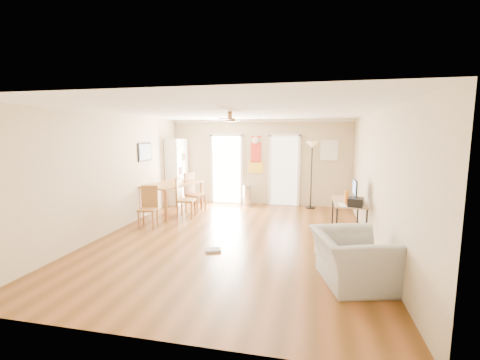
% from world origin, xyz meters
% --- Properties ---
extents(floor, '(7.00, 7.00, 0.00)m').
position_xyz_m(floor, '(0.00, 0.00, 0.00)').
color(floor, brown).
rests_on(floor, ground).
extents(ceiling, '(5.50, 7.00, 0.00)m').
position_xyz_m(ceiling, '(0.00, 0.00, 2.60)').
color(ceiling, silver).
rests_on(ceiling, floor).
extents(wall_back, '(5.50, 0.04, 2.60)m').
position_xyz_m(wall_back, '(0.00, 3.50, 1.30)').
color(wall_back, beige).
rests_on(wall_back, floor).
extents(wall_front, '(5.50, 0.04, 2.60)m').
position_xyz_m(wall_front, '(0.00, -3.50, 1.30)').
color(wall_front, beige).
rests_on(wall_front, floor).
extents(wall_left, '(0.04, 7.00, 2.60)m').
position_xyz_m(wall_left, '(-2.75, 0.00, 1.30)').
color(wall_left, beige).
rests_on(wall_left, floor).
extents(wall_right, '(0.04, 7.00, 2.60)m').
position_xyz_m(wall_right, '(2.75, 0.00, 1.30)').
color(wall_right, beige).
rests_on(wall_right, floor).
extents(crown_molding, '(5.50, 7.00, 0.08)m').
position_xyz_m(crown_molding, '(0.00, 0.00, 2.56)').
color(crown_molding, white).
rests_on(crown_molding, wall_back).
extents(kitchen_doorway, '(0.90, 0.10, 2.10)m').
position_xyz_m(kitchen_doorway, '(-1.05, 3.48, 1.05)').
color(kitchen_doorway, white).
rests_on(kitchen_doorway, wall_back).
extents(bathroom_doorway, '(0.80, 0.10, 2.10)m').
position_xyz_m(bathroom_doorway, '(0.75, 3.48, 1.05)').
color(bathroom_doorway, white).
rests_on(bathroom_doorway, wall_back).
extents(wall_decal, '(0.46, 0.03, 1.10)m').
position_xyz_m(wall_decal, '(-0.13, 3.48, 1.55)').
color(wall_decal, red).
rests_on(wall_decal, wall_back).
extents(ac_grille, '(0.50, 0.04, 0.60)m').
position_xyz_m(ac_grille, '(2.05, 3.47, 1.70)').
color(ac_grille, white).
rests_on(ac_grille, wall_back).
extents(framed_poster, '(0.04, 0.66, 0.48)m').
position_xyz_m(framed_poster, '(-2.73, 1.40, 1.70)').
color(framed_poster, black).
rests_on(framed_poster, wall_left).
extents(ceiling_fan, '(1.24, 1.24, 0.20)m').
position_xyz_m(ceiling_fan, '(0.00, -0.30, 2.43)').
color(ceiling_fan, '#593819').
rests_on(ceiling_fan, ceiling).
extents(bookshelf, '(0.67, 0.99, 2.02)m').
position_xyz_m(bookshelf, '(-2.53, 3.01, 1.01)').
color(bookshelf, white).
rests_on(bookshelf, floor).
extents(dining_table, '(1.40, 1.88, 0.84)m').
position_xyz_m(dining_table, '(-2.15, 1.71, 0.42)').
color(dining_table, '#AC6937').
rests_on(dining_table, floor).
extents(dining_chair_right_a, '(0.55, 0.55, 1.08)m').
position_xyz_m(dining_chair_right_a, '(-1.60, 2.09, 0.54)').
color(dining_chair_right_a, '#905D2E').
rests_on(dining_chair_right_a, floor).
extents(dining_chair_right_b, '(0.46, 0.46, 1.03)m').
position_xyz_m(dining_chair_right_b, '(-1.60, 1.39, 0.52)').
color(dining_chair_right_b, '#975C30').
rests_on(dining_chair_right_b, floor).
extents(dining_chair_near, '(0.45, 0.45, 0.96)m').
position_xyz_m(dining_chair_near, '(-2.15, 0.37, 0.48)').
color(dining_chair_near, olive).
rests_on(dining_chair_near, floor).
extents(trash_can, '(0.36, 0.36, 0.61)m').
position_xyz_m(trash_can, '(-0.32, 3.22, 0.31)').
color(trash_can, silver).
rests_on(trash_can, floor).
extents(torchiere_lamp, '(0.42, 0.42, 1.96)m').
position_xyz_m(torchiere_lamp, '(1.56, 3.20, 0.98)').
color(torchiere_lamp, black).
rests_on(torchiere_lamp, floor).
extents(computer_desk, '(0.66, 1.31, 0.70)m').
position_xyz_m(computer_desk, '(2.37, 0.94, 0.35)').
color(computer_desk, '#A07A57').
rests_on(computer_desk, floor).
extents(imac, '(0.25, 0.53, 0.50)m').
position_xyz_m(imac, '(2.47, 0.80, 0.95)').
color(imac, black).
rests_on(imac, computer_desk).
extents(keyboard, '(0.15, 0.39, 0.01)m').
position_xyz_m(keyboard, '(2.20, 0.48, 0.71)').
color(keyboard, white).
rests_on(keyboard, computer_desk).
extents(printer, '(0.36, 0.39, 0.17)m').
position_xyz_m(printer, '(2.45, 0.46, 0.79)').
color(printer, black).
rests_on(printer, computer_desk).
extents(orange_bottle, '(0.11, 0.11, 0.27)m').
position_xyz_m(orange_bottle, '(2.30, 0.74, 0.84)').
color(orange_bottle, orange).
rests_on(orange_bottle, computer_desk).
extents(wastebasket_a, '(0.25, 0.25, 0.27)m').
position_xyz_m(wastebasket_a, '(1.76, -0.45, 0.14)').
color(wastebasket_a, silver).
rests_on(wastebasket_a, floor).
extents(wastebasket_b, '(0.31, 0.31, 0.31)m').
position_xyz_m(wastebasket_b, '(1.87, -0.89, 0.15)').
color(wastebasket_b, silver).
rests_on(wastebasket_b, floor).
extents(floor_cloth, '(0.34, 0.31, 0.04)m').
position_xyz_m(floor_cloth, '(-0.20, -0.82, 0.02)').
color(floor_cloth, '#A1A09C').
rests_on(floor_cloth, floor).
extents(armchair, '(1.26, 1.36, 0.74)m').
position_xyz_m(armchair, '(2.15, -1.66, 0.37)').
color(armchair, '#9B9B96').
rests_on(armchair, floor).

